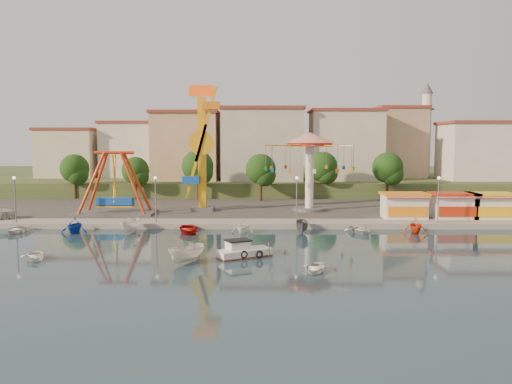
{
  "coord_description": "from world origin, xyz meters",
  "views": [
    {
      "loc": [
        3.73,
        -43.06,
        9.73
      ],
      "look_at": [
        3.38,
        14.0,
        4.0
      ],
      "focal_mm": 35.0,
      "sensor_mm": 36.0,
      "label": 1
    }
  ],
  "objects_px": {
    "pirate_ship_ride": "(115,184)",
    "rowboat_a": "(35,256)",
    "cabin_motorboat": "(243,252)",
    "skiff": "(187,254)",
    "kamikaze_tower": "(203,151)",
    "wave_swinger": "(310,154)"
  },
  "relations": [
    {
      "from": "wave_swinger",
      "to": "skiff",
      "type": "bearing_deg",
      "value": -115.12
    },
    {
      "from": "kamikaze_tower",
      "to": "skiff",
      "type": "relative_size",
      "value": 4.26
    },
    {
      "from": "pirate_ship_ride",
      "to": "kamikaze_tower",
      "type": "distance_m",
      "value": 12.03
    },
    {
      "from": "pirate_ship_ride",
      "to": "cabin_motorboat",
      "type": "bearing_deg",
      "value": -51.42
    },
    {
      "from": "pirate_ship_ride",
      "to": "cabin_motorboat",
      "type": "xyz_separation_m",
      "value": [
        16.9,
        -21.19,
        -3.97
      ]
    },
    {
      "from": "rowboat_a",
      "to": "skiff",
      "type": "relative_size",
      "value": 0.8
    },
    {
      "from": "kamikaze_tower",
      "to": "rowboat_a",
      "type": "height_order",
      "value": "kamikaze_tower"
    },
    {
      "from": "pirate_ship_ride",
      "to": "skiff",
      "type": "relative_size",
      "value": 2.58
    },
    {
      "from": "cabin_motorboat",
      "to": "skiff",
      "type": "distance_m",
      "value": 4.98
    },
    {
      "from": "skiff",
      "to": "kamikaze_tower",
      "type": "bearing_deg",
      "value": 127.89
    },
    {
      "from": "pirate_ship_ride",
      "to": "rowboat_a",
      "type": "height_order",
      "value": "pirate_ship_ride"
    },
    {
      "from": "pirate_ship_ride",
      "to": "kamikaze_tower",
      "type": "bearing_deg",
      "value": 15.46
    },
    {
      "from": "pirate_ship_ride",
      "to": "cabin_motorboat",
      "type": "distance_m",
      "value": 27.39
    },
    {
      "from": "cabin_motorboat",
      "to": "skiff",
      "type": "relative_size",
      "value": 1.25
    },
    {
      "from": "wave_swinger",
      "to": "skiff",
      "type": "distance_m",
      "value": 30.4
    },
    {
      "from": "wave_swinger",
      "to": "kamikaze_tower",
      "type": "bearing_deg",
      "value": -178.85
    },
    {
      "from": "cabin_motorboat",
      "to": "rowboat_a",
      "type": "distance_m",
      "value": 17.29
    },
    {
      "from": "pirate_ship_ride",
      "to": "wave_swinger",
      "type": "distance_m",
      "value": 25.47
    },
    {
      "from": "wave_swinger",
      "to": "skiff",
      "type": "relative_size",
      "value": 3.0
    },
    {
      "from": "rowboat_a",
      "to": "wave_swinger",
      "type": "bearing_deg",
      "value": 18.49
    },
    {
      "from": "pirate_ship_ride",
      "to": "skiff",
      "type": "bearing_deg",
      "value": -61.98
    },
    {
      "from": "kamikaze_tower",
      "to": "skiff",
      "type": "height_order",
      "value": "kamikaze_tower"
    }
  ]
}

